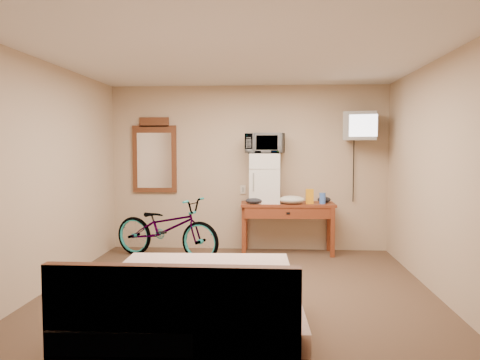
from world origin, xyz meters
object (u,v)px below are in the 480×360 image
Objects in this scene: mini_fridge at (265,178)px; microwave at (265,143)px; wall_mirror at (155,156)px; crt_television at (361,126)px; bicycle at (167,228)px; bed at (196,314)px; blue_cup at (322,198)px; desk at (288,211)px.

mini_fridge is 0.51m from microwave.
crt_television is at bearing -4.66° from wall_mirror.
bed reaches higher than bicycle.
microwave is 0.87× the size of crt_television.
bed is at bearing -71.40° from wall_mirror.
blue_cup is at bearing 68.58° from bed.
blue_cup is at bearing -61.98° from bicycle.
desk is at bearing -58.49° from bicycle.
bicycle is at bearing -171.01° from blue_cup.
blue_cup reaches higher than bed.
crt_television reaches higher than blue_cup.
mini_fridge is (-0.34, 0.05, 0.48)m from desk.
blue_cup is 3.63m from bed.
mini_fridge is 1.57m from crt_television.
desk is at bearing 176.67° from blue_cup.
desk is 1.77m from bicycle.
wall_mirror is 0.70× the size of bicycle.
bicycle reaches higher than desk.
mini_fridge reaches higher than bed.
blue_cup is (0.84, -0.08, -0.80)m from microwave.
desk is 1.20× the size of wall_mirror.
wall_mirror is (-1.70, 0.22, 0.32)m from mini_fridge.
mini_fridge is 3.56m from bed.
mini_fridge is 0.35× the size of bed.
mini_fridge is at bearing 82.10° from bed.
crt_television is at bearing 5.46° from blue_cup.
mini_fridge is 1.35× the size of microwave.
bed is at bearing -144.16° from bicycle.
desk is at bearing -7.62° from wall_mirror.
mini_fridge is at bearing -114.92° from microwave.
microwave is at bearing 174.39° from blue_cup.
bed is at bearing -111.42° from blue_cup.
mini_fridge is at bearing 178.72° from crt_television.
mini_fridge is at bearing 174.41° from blue_cup.
blue_cup reaches higher than bicycle.
bicycle is (-1.38, -0.43, -0.68)m from mini_fridge.
bed is (1.23, -3.65, -1.13)m from wall_mirror.
crt_television reaches higher than bicycle.
mini_fridge is at bearing 171.07° from desk.
blue_cup is 0.14× the size of wall_mirror.
blue_cup is 0.08× the size of bed.
wall_mirror is at bearing 173.22° from blue_cup.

